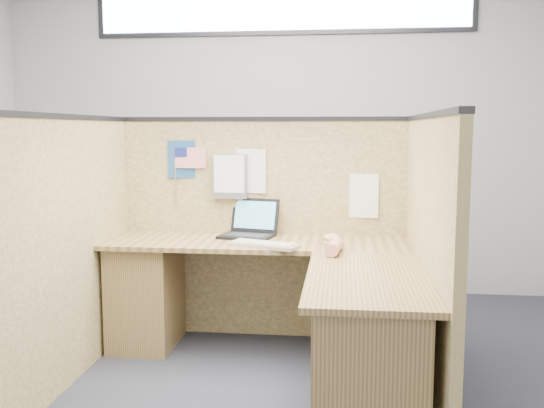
# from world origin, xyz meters

# --- Properties ---
(floor) EXTENTS (5.00, 5.00, 0.00)m
(floor) POSITION_xyz_m (0.00, 0.00, 0.00)
(floor) COLOR #20232D
(floor) RESTS_ON ground
(wall_back) EXTENTS (5.00, 0.00, 5.00)m
(wall_back) POSITION_xyz_m (0.00, 2.25, 1.40)
(wall_back) COLOR #A4A6A9
(wall_back) RESTS_ON floor
(clerestory_window) EXTENTS (3.30, 0.04, 0.38)m
(clerestory_window) POSITION_xyz_m (0.00, 2.23, 2.45)
(clerestory_window) COLOR #232328
(clerestory_window) RESTS_ON wall_back
(cubicle_partitions) EXTENTS (2.06, 1.83, 1.53)m
(cubicle_partitions) POSITION_xyz_m (0.00, 0.43, 0.77)
(cubicle_partitions) COLOR brown
(cubicle_partitions) RESTS_ON floor
(l_desk) EXTENTS (1.95, 1.75, 0.73)m
(l_desk) POSITION_xyz_m (0.18, 0.29, 0.39)
(l_desk) COLOR brown
(l_desk) RESTS_ON floor
(laptop) EXTENTS (0.39, 0.39, 0.24)m
(laptop) POSITION_xyz_m (-0.08, 0.85, 0.79)
(laptop) COLOR black
(laptop) RESTS_ON l_desk
(keyboard) EXTENTS (0.46, 0.29, 0.03)m
(keyboard) POSITION_xyz_m (0.07, 0.48, 0.74)
(keyboard) COLOR gray
(keyboard) RESTS_ON l_desk
(mouse) EXTENTS (0.13, 0.09, 0.05)m
(mouse) POSITION_xyz_m (0.49, 0.55, 0.75)
(mouse) COLOR silver
(mouse) RESTS_ON l_desk
(hand_forearm) EXTENTS (0.12, 0.41, 0.09)m
(hand_forearm) POSITION_xyz_m (0.50, 0.40, 0.77)
(hand_forearm) COLOR tan
(hand_forearm) RESTS_ON l_desk
(blue_poster) EXTENTS (0.20, 0.02, 0.26)m
(blue_poster) POSITION_xyz_m (-0.56, 0.97, 1.24)
(blue_poster) COLOR navy
(blue_poster) RESTS_ON cubicle_partitions
(american_flag) EXTENTS (0.22, 0.01, 0.38)m
(american_flag) POSITION_xyz_m (-0.53, 0.96, 1.23)
(american_flag) COLOR olive
(american_flag) RESTS_ON cubicle_partitions
(file_holder) EXTENTS (0.24, 0.05, 0.31)m
(file_holder) POSITION_xyz_m (-0.22, 0.94, 1.13)
(file_holder) COLOR slate
(file_holder) RESTS_ON cubicle_partitions
(paper_left) EXTENTS (0.24, 0.03, 0.30)m
(paper_left) POSITION_xyz_m (-0.10, 0.97, 1.16)
(paper_left) COLOR white
(paper_left) RESTS_ON cubicle_partitions
(paper_right) EXTENTS (0.23, 0.03, 0.30)m
(paper_right) POSITION_xyz_m (0.67, 0.97, 1.00)
(paper_right) COLOR white
(paper_right) RESTS_ON cubicle_partitions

